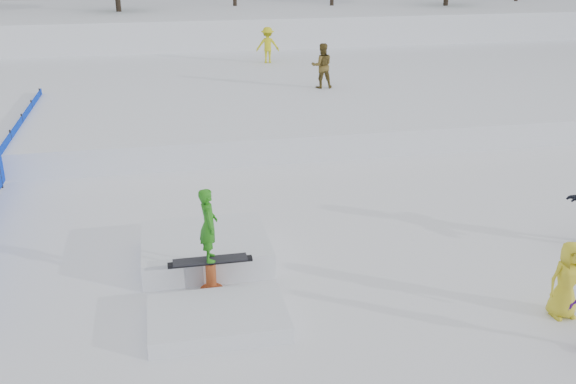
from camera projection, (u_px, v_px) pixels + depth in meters
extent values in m
plane|color=white|center=(284.00, 282.00, 12.67)|extent=(120.00, 120.00, 0.00)
cube|color=white|center=(188.00, 28.00, 39.55)|extent=(60.00, 14.00, 2.40)
cube|color=white|center=(209.00, 89.00, 27.10)|extent=(50.00, 18.00, 0.80)
cylinder|color=black|center=(13.00, 148.00, 18.99)|extent=(0.05, 0.05, 1.10)
cylinder|color=black|center=(24.00, 130.00, 20.72)|extent=(0.05, 0.05, 1.10)
cylinder|color=black|center=(33.00, 116.00, 22.45)|extent=(0.05, 0.05, 1.10)
cylinder|color=black|center=(41.00, 103.00, 24.18)|extent=(0.05, 0.05, 1.10)
imported|color=brown|center=(322.00, 66.00, 25.17)|extent=(0.89, 0.72, 1.75)
imported|color=yellow|center=(268.00, 45.00, 30.31)|extent=(1.15, 0.76, 1.67)
imported|color=gold|center=(567.00, 280.00, 11.29)|extent=(0.71, 0.47, 1.45)
cube|color=white|center=(205.00, 249.00, 13.44)|extent=(2.60, 2.20, 0.54)
cube|color=white|center=(218.00, 318.00, 11.20)|extent=(2.40, 1.60, 0.30)
cylinder|color=#BD5A2C|center=(212.00, 290.00, 12.34)|extent=(0.44, 0.44, 0.06)
cylinder|color=#BD5A2C|center=(211.00, 277.00, 12.24)|extent=(0.20, 0.20, 0.60)
cube|color=black|center=(210.00, 262.00, 12.12)|extent=(1.60, 0.16, 0.06)
cube|color=black|center=(210.00, 260.00, 12.10)|extent=(1.40, 0.28, 0.03)
imported|color=#248016|center=(208.00, 225.00, 11.84)|extent=(0.34, 0.52, 1.42)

